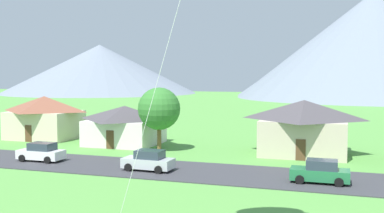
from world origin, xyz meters
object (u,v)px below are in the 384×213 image
(house_rightmost, at_px, (45,117))
(tree_near_left, at_px, (159,109))
(parked_car_green_mid_east, at_px, (320,172))
(parked_car_silver_mid_west, at_px, (148,161))
(house_right_center, at_px, (125,124))
(house_leftmost, at_px, (304,126))
(parked_car_white_west_end, at_px, (41,152))

(house_rightmost, height_order, tree_near_left, tree_near_left)
(house_rightmost, distance_m, parked_car_green_mid_east, 36.41)
(parked_car_silver_mid_west, relative_size, parked_car_green_mid_east, 1.01)
(house_right_center, relative_size, house_rightmost, 0.94)
(tree_near_left, bearing_deg, house_rightmost, 166.58)
(house_right_center, bearing_deg, tree_near_left, -28.42)
(house_leftmost, distance_m, tree_near_left, 14.84)
(house_right_center, bearing_deg, house_rightmost, 174.45)
(house_leftmost, relative_size, parked_car_silver_mid_west, 2.08)
(house_rightmost, xyz_separation_m, parked_car_white_west_end, (9.08, -12.96, -1.87))
(parked_car_white_west_end, bearing_deg, house_rightmost, 125.01)
(house_right_center, relative_size, parked_car_silver_mid_west, 1.91)
(parked_car_white_west_end, distance_m, parked_car_green_mid_east, 24.63)
(house_rightmost, bearing_deg, parked_car_silver_mid_west, -34.25)
(house_leftmost, distance_m, parked_car_silver_mid_west, 16.91)
(house_rightmost, bearing_deg, house_leftmost, -2.63)
(house_leftmost, distance_m, house_right_center, 19.97)
(house_rightmost, xyz_separation_m, parked_car_silver_mid_west, (20.04, -13.64, -1.87))
(house_leftmost, relative_size, house_right_center, 1.09)
(house_rightmost, bearing_deg, tree_near_left, -13.42)
(house_leftmost, height_order, parked_car_silver_mid_west, house_leftmost)
(house_leftmost, xyz_separation_m, parked_car_white_west_end, (-22.52, -11.51, -1.95))
(house_leftmost, xyz_separation_m, house_right_center, (-19.96, 0.32, -0.54))
(house_leftmost, distance_m, house_rightmost, 31.63)
(parked_car_white_west_end, distance_m, parked_car_silver_mid_west, 10.98)
(parked_car_white_west_end, relative_size, parked_car_silver_mid_west, 0.99)
(parked_car_silver_mid_west, distance_m, parked_car_green_mid_east, 13.65)
(house_leftmost, xyz_separation_m, house_rightmost, (-31.60, 1.45, -0.08))
(house_right_center, height_order, parked_car_white_west_end, house_right_center)
(house_leftmost, bearing_deg, parked_car_green_mid_east, -80.26)
(house_leftmost, relative_size, tree_near_left, 1.33)
(tree_near_left, relative_size, parked_car_white_west_end, 1.58)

